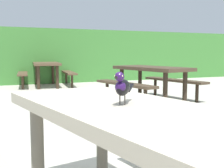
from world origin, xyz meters
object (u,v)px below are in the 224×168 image
Objects in this scene: bird_grackle at (122,86)px; picnic_table_mid_right at (46,68)px; picnic_table_far_centre at (151,75)px; picnic_table_foreground at (129,139)px.

picnic_table_mid_right is (0.99, 7.65, -0.29)m from bird_grackle.
picnic_table_foreground is at bearing -122.19° from picnic_table_far_centre.
bird_grackle is at bearing 122.29° from picnic_table_foreground.
bird_grackle reaches higher than picnic_table_mid_right.
picnic_table_foreground is 0.29m from bird_grackle.
picnic_table_foreground is at bearing -97.14° from picnic_table_mid_right.
picnic_table_far_centre is (1.53, -3.74, 0.00)m from picnic_table_mid_right.
picnic_table_foreground is at bearing -57.71° from bird_grackle.
picnic_table_mid_right is 0.95× the size of picnic_table_far_centre.
bird_grackle is (-0.02, 0.04, 0.29)m from picnic_table_foreground.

